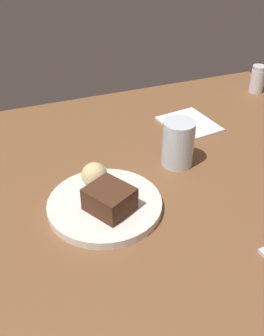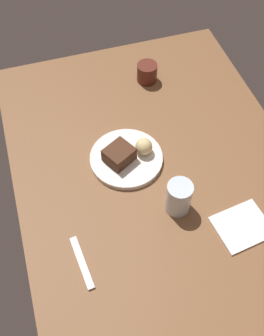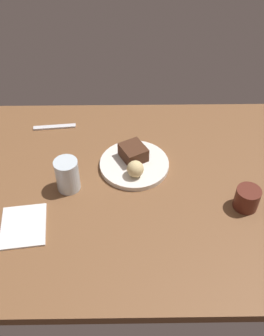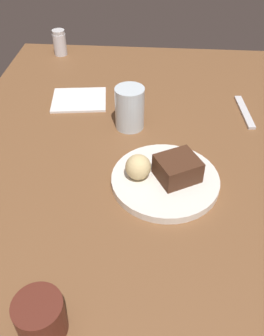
{
  "view_description": "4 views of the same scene",
  "coord_description": "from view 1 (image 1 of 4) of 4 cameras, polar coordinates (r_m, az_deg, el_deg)",
  "views": [
    {
      "loc": [
        24.15,
        64.21,
        53.5
      ],
      "look_at": [
        -0.77,
        0.44,
        5.57
      ],
      "focal_mm": 42.51,
      "sensor_mm": 36.0,
      "label": 1
    },
    {
      "loc": [
        -62.59,
        27.7,
        102.48
      ],
      "look_at": [
        0.64,
        8.16,
        8.51
      ],
      "focal_mm": 43.38,
      "sensor_mm": 36.0,
      "label": 2
    },
    {
      "loc": [
        5.83,
        -80.36,
        87.6
      ],
      "look_at": [
        6.96,
        4.54,
        5.38
      ],
      "focal_mm": 40.73,
      "sensor_mm": 36.0,
      "label": 3
    },
    {
      "loc": [
        62.88,
        5.21,
        55.27
      ],
      "look_at": [
        7.76,
        0.98,
        6.74
      ],
      "focal_mm": 39.27,
      "sensor_mm": 36.0,
      "label": 4
    }
  ],
  "objects": [
    {
      "name": "salt_shaker",
      "position": [
        1.28,
        17.55,
        12.06
      ],
      "size": [
        4.23,
        4.23,
        8.09
      ],
      "color": "silver",
      "rests_on": "dining_table"
    },
    {
      "name": "folded_napkin",
      "position": [
        1.06,
        8.19,
        6.26
      ],
      "size": [
        13.9,
        15.86,
        0.6
      ],
      "primitive_type": "cube",
      "rotation": [
        0.0,
        0.0,
        0.13
      ],
      "color": "white",
      "rests_on": "dining_table"
    },
    {
      "name": "dining_table",
      "position": [
        0.86,
        -0.58,
        -2.17
      ],
      "size": [
        120.0,
        84.0,
        3.0
      ],
      "primitive_type": "cube",
      "color": "brown",
      "rests_on": "ground"
    },
    {
      "name": "dessert_plate",
      "position": [
        0.77,
        -3.93,
        -5.31
      ],
      "size": [
        22.06,
        22.06,
        1.64
      ],
      "primitive_type": "cylinder",
      "color": "white",
      "rests_on": "dining_table"
    },
    {
      "name": "water_glass",
      "position": [
        0.87,
        6.62,
        3.53
      ],
      "size": [
        7.03,
        7.03,
        10.44
      ],
      "primitive_type": "cylinder",
      "color": "silver",
      "rests_on": "dining_table"
    },
    {
      "name": "chocolate_cake_slice",
      "position": [
        0.73,
        -3.24,
        -4.47
      ],
      "size": [
        10.04,
        10.37,
        4.63
      ],
      "primitive_type": "cube",
      "rotation": [
        0.0,
        0.0,
        2.07
      ],
      "color": "#472819",
      "rests_on": "dessert_plate"
    },
    {
      "name": "bread_roll",
      "position": [
        0.79,
        -5.41,
        -1.02
      ],
      "size": [
        5.19,
        5.19,
        5.19
      ],
      "primitive_type": "sphere",
      "color": "#DBC184",
      "rests_on": "dessert_plate"
    }
  ]
}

